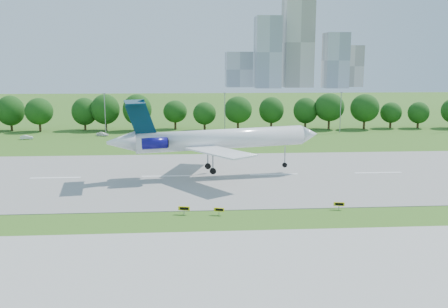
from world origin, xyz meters
The scene contains 12 objects.
ground centered at (0.00, 0.00, 0.00)m, with size 600.00×600.00×0.00m, color #346019.
runway centered at (0.00, 25.00, 0.04)m, with size 400.00×45.00×0.08m, color gray.
taxiway centered at (0.00, -18.00, 0.04)m, with size 400.00×23.00×0.08m, color #ADADA8.
tree_line centered at (0.00, 92.00, 6.19)m, with size 288.40×8.40×10.40m.
light_poles centered at (-2.50, 82.00, 6.34)m, with size 175.90×0.25×12.19m.
skyline centered at (100.16, 390.61, 30.46)m, with size 127.00×52.00×80.00m.
airliner centered at (8.20, 24.69, 6.98)m, with size 39.45×28.49×13.52m.
taxi_sign_left centered at (3.41, 1.10, 0.82)m, with size 1.59×0.52×1.12m.
taxi_sign_centre centered at (25.31, 1.82, 0.79)m, with size 1.53×0.46×1.07m.
taxi_sign_right centered at (8.18, 0.45, 0.75)m, with size 1.43×0.58×1.02m.
service_vehicle_a centered at (-40.44, 74.68, 0.56)m, with size 1.18×3.38×1.11m, color silver.
service_vehicle_b centered at (-20.58, 79.67, 0.60)m, with size 1.42×3.53×1.20m, color white.
Camera 1 is at (4.12, -65.05, 20.23)m, focal length 40.00 mm.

